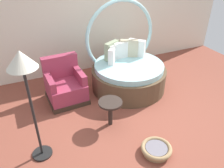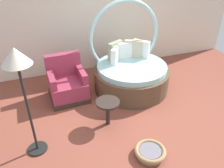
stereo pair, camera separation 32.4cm
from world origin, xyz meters
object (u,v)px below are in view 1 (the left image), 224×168
Objects in this scene: red_armchair at (65,86)px; pet_basket at (156,149)px; floor_lamp at (23,71)px; round_daybed at (127,71)px; side_table at (110,106)px.

pet_basket is (0.95, -2.12, -0.26)m from red_armchair.
red_armchair is at bearing 114.18° from pet_basket.
pet_basket is 0.28× the size of floor_lamp.
round_daybed is 1.08× the size of floor_lamp.
red_armchair is 2.34m from pet_basket.
floor_lamp is (-0.76, -1.39, 1.20)m from red_armchair.
side_table is (-0.40, 0.95, 0.35)m from pet_basket.
red_armchair is 1.81× the size of side_table.
floor_lamp reaches higher than side_table.
round_daybed is 1.43m from side_table.
red_armchair reaches higher than side_table.
red_armchair is at bearing 115.24° from side_table.
floor_lamp reaches higher than pet_basket.
side_table is 0.29× the size of floor_lamp.
red_armchair is 1.99m from floor_lamp.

